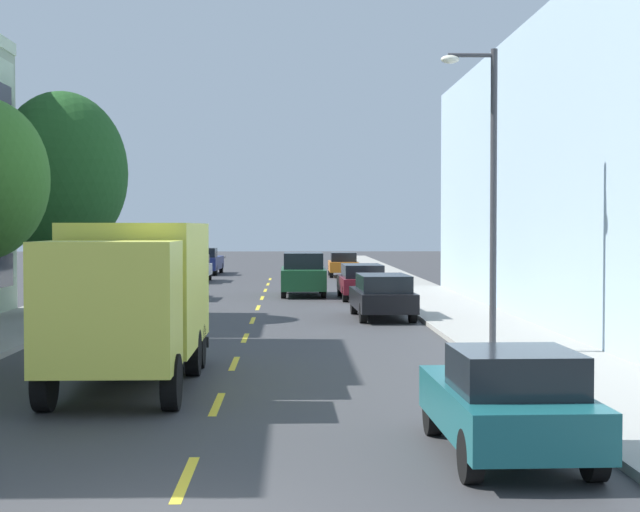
% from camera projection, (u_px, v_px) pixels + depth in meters
% --- Properties ---
extents(ground_plane, '(160.00, 160.00, 0.00)m').
position_uv_depth(ground_plane, '(261.00, 302.00, 39.86)').
color(ground_plane, '#38383A').
extents(sidewalk_left, '(3.20, 120.00, 0.14)m').
position_uv_depth(sidewalk_left, '(77.00, 304.00, 37.66)').
color(sidewalk_left, '#99968E').
rests_on(sidewalk_left, ground_plane).
extents(sidewalk_right, '(3.20, 120.00, 0.14)m').
position_uv_depth(sidewalk_right, '(439.00, 303.00, 38.06)').
color(sidewalk_right, '#99968E').
rests_on(sidewalk_right, ground_plane).
extents(lane_centerline_dashes, '(0.14, 47.20, 0.01)m').
position_uv_depth(lane_centerline_dashes, '(255.00, 314.00, 34.36)').
color(lane_centerline_dashes, yellow).
rests_on(lane_centerline_dashes, ground_plane).
extents(street_tree_third, '(4.36, 4.36, 7.49)m').
position_uv_depth(street_tree_third, '(62.00, 173.00, 32.36)').
color(street_tree_third, '#47331E').
rests_on(street_tree_third, sidewalk_left).
extents(street_lamp, '(1.35, 0.28, 7.17)m').
position_uv_depth(street_lamp, '(487.00, 177.00, 22.94)').
color(street_lamp, '#38383D').
rests_on(street_lamp, sidewalk_right).
extents(delivery_box_truck, '(2.44, 7.04, 3.17)m').
position_uv_depth(delivery_box_truck, '(134.00, 292.00, 18.97)').
color(delivery_box_truck, '#D8D84C').
rests_on(delivery_box_truck, ground_plane).
extents(parked_pickup_navy, '(2.15, 5.35, 1.73)m').
position_uv_depth(parked_pickup_navy, '(204.00, 262.00, 62.54)').
color(parked_pickup_navy, navy).
rests_on(parked_pickup_navy, ground_plane).
extents(parked_hatchback_orange, '(1.77, 4.01, 1.50)m').
position_uv_depth(parked_hatchback_orange, '(343.00, 264.00, 59.56)').
color(parked_hatchback_orange, orange).
rests_on(parked_hatchback_orange, ground_plane).
extents(parked_wagon_white, '(1.83, 4.70, 1.50)m').
position_uv_depth(parked_wagon_white, '(193.00, 267.00, 54.11)').
color(parked_wagon_white, silver).
rests_on(parked_wagon_white, ground_plane).
extents(parked_wagon_burgundy, '(1.90, 4.73, 1.50)m').
position_uv_depth(parked_wagon_burgundy, '(362.00, 280.00, 41.14)').
color(parked_wagon_burgundy, maroon).
rests_on(parked_wagon_burgundy, ground_plane).
extents(parked_suv_silver, '(2.08, 4.85, 1.93)m').
position_uv_depth(parked_suv_silver, '(158.00, 276.00, 40.96)').
color(parked_suv_silver, '#B2B5BA').
rests_on(parked_suv_silver, ground_plane).
extents(parked_sedan_sky, '(1.82, 4.51, 1.43)m').
position_uv_depth(parked_sedan_sky, '(101.00, 306.00, 28.62)').
color(parked_sedan_sky, '#7A9EC6').
rests_on(parked_sedan_sky, ground_plane).
extents(parked_wagon_black, '(1.95, 4.75, 1.50)m').
position_uv_depth(parked_wagon_black, '(382.00, 295.00, 32.47)').
color(parked_wagon_black, black).
rests_on(parked_wagon_black, ground_plane).
extents(parked_hatchback_teal, '(1.83, 4.04, 1.50)m').
position_uv_depth(parked_hatchback_teal, '(508.00, 402.00, 12.95)').
color(parked_hatchback_teal, '#195B60').
rests_on(parked_hatchback_teal, ground_plane).
extents(moving_forest_sedan, '(1.95, 4.80, 1.93)m').
position_uv_depth(moving_forest_sedan, '(303.00, 274.00, 43.27)').
color(moving_forest_sedan, '#194C28').
rests_on(moving_forest_sedan, ground_plane).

